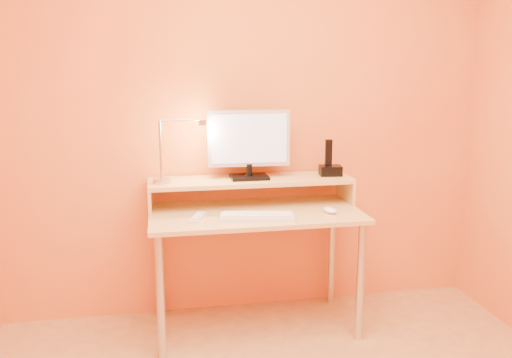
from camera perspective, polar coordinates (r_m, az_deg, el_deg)
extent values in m
cube|color=orange|center=(3.23, -1.09, 7.13)|extent=(3.00, 0.04, 2.50)
cylinder|color=#BDBDBF|center=(2.86, -10.29, -12.55)|extent=(0.04, 0.04, 0.69)
cylinder|color=#BDBDBF|center=(3.05, 11.22, -10.93)|extent=(0.04, 0.04, 0.69)
cylinder|color=#BDBDBF|center=(3.32, -10.35, -8.97)|extent=(0.04, 0.04, 0.69)
cylinder|color=#BDBDBF|center=(3.49, 8.19, -7.83)|extent=(0.04, 0.04, 0.69)
cube|color=#DCAB74|center=(3.01, -0.05, -3.74)|extent=(1.20, 0.60, 0.02)
cube|color=#DCAB74|center=(3.09, -11.41, -2.03)|extent=(0.02, 0.30, 0.14)
cube|color=#DCAB74|center=(3.29, 9.66, -1.12)|extent=(0.02, 0.30, 0.14)
cube|color=#DCAB74|center=(3.12, -0.55, -0.16)|extent=(1.20, 0.30, 0.02)
cube|color=black|center=(3.11, -0.73, 0.22)|extent=(0.22, 0.16, 0.02)
cylinder|color=black|center=(3.10, -0.73, 1.01)|extent=(0.04, 0.04, 0.07)
cube|color=#B6B6BF|center=(3.08, -0.78, 4.42)|extent=(0.48, 0.06, 0.33)
cube|color=black|center=(3.10, -0.85, 4.48)|extent=(0.43, 0.03, 0.28)
cube|color=#B3B7D4|center=(3.06, -0.72, 4.38)|extent=(0.44, 0.02, 0.28)
cylinder|color=#BDBDBF|center=(3.04, -10.17, -0.20)|extent=(0.10, 0.10, 0.02)
cylinder|color=#BDBDBF|center=(3.01, -10.30, 3.11)|extent=(0.01, 0.01, 0.33)
cylinder|color=#BDBDBF|center=(2.99, -8.10, 6.32)|extent=(0.24, 0.01, 0.01)
cylinder|color=#BDBDBF|center=(3.00, -5.79, 6.11)|extent=(0.04, 0.04, 0.03)
cylinder|color=#FFEAC6|center=(3.00, -5.78, 5.80)|extent=(0.03, 0.03, 0.00)
cube|color=black|center=(3.23, 8.06, 0.91)|extent=(0.14, 0.11, 0.06)
cube|color=black|center=(3.20, 7.86, 2.84)|extent=(0.04, 0.03, 0.16)
cube|color=#2941FF|center=(3.19, 9.11, 0.76)|extent=(0.01, 0.00, 0.04)
cube|color=silver|center=(2.85, 0.12, -4.17)|extent=(0.41, 0.19, 0.02)
ellipsoid|color=white|center=(3.00, 8.01, -3.37)|extent=(0.09, 0.11, 0.03)
cube|color=silver|center=(2.87, -6.35, -4.17)|extent=(0.10, 0.18, 0.02)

